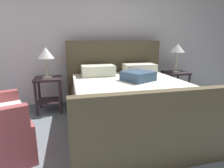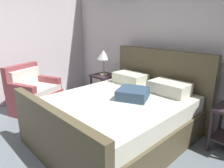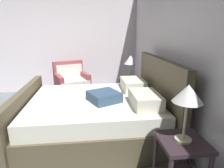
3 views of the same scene
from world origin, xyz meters
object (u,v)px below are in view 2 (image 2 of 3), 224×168
(nightstand_left, at_px, (104,84))
(armchair, at_px, (34,95))
(table_lamp_left, at_px, (103,56))
(bed, at_px, (121,115))

(nightstand_left, bearing_deg, armchair, -110.93)
(nightstand_left, distance_m, table_lamp_left, 0.60)
(table_lamp_left, bearing_deg, armchair, -110.93)
(table_lamp_left, distance_m, armchair, 1.55)
(bed, bearing_deg, table_lamp_left, 148.18)
(nightstand_left, bearing_deg, bed, -31.82)
(nightstand_left, relative_size, table_lamp_left, 1.17)
(bed, distance_m, nightstand_left, 1.45)
(bed, distance_m, table_lamp_left, 1.59)
(nightstand_left, bearing_deg, table_lamp_left, 146.31)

